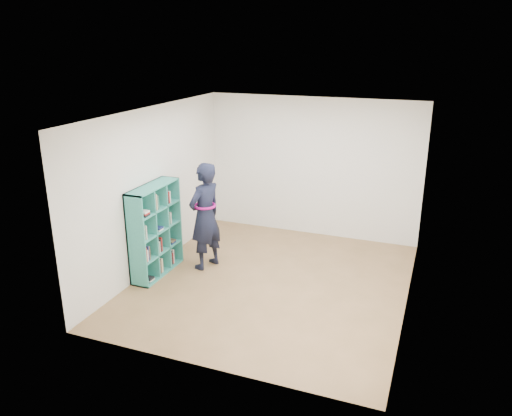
% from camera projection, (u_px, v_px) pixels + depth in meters
% --- Properties ---
extents(floor, '(4.50, 4.50, 0.00)m').
position_uv_depth(floor, '(272.00, 283.00, 7.70)').
color(floor, brown).
rests_on(floor, ground).
extents(ceiling, '(4.50, 4.50, 0.00)m').
position_uv_depth(ceiling, '(274.00, 113.00, 6.87)').
color(ceiling, white).
rests_on(ceiling, wall_back).
extents(wall_left, '(0.02, 4.50, 2.60)m').
position_uv_depth(wall_left, '(154.00, 189.00, 7.96)').
color(wall_left, white).
rests_on(wall_left, floor).
extents(wall_right, '(0.02, 4.50, 2.60)m').
position_uv_depth(wall_right, '(415.00, 219.00, 6.61)').
color(wall_right, white).
rests_on(wall_right, floor).
extents(wall_back, '(4.00, 0.02, 2.60)m').
position_uv_depth(wall_back, '(312.00, 168.00, 9.27)').
color(wall_back, white).
rests_on(wall_back, floor).
extents(wall_front, '(4.00, 0.02, 2.60)m').
position_uv_depth(wall_front, '(203.00, 264.00, 5.29)').
color(wall_front, white).
rests_on(wall_front, floor).
extents(bookshelf, '(0.32, 1.09, 1.46)m').
position_uv_depth(bookshelf, '(154.00, 232.00, 7.82)').
color(bookshelf, teal).
rests_on(bookshelf, floor).
extents(person, '(0.60, 0.74, 1.76)m').
position_uv_depth(person, '(205.00, 216.00, 7.98)').
color(person, black).
rests_on(person, floor).
extents(smartphone, '(0.04, 0.09, 0.14)m').
position_uv_depth(smartphone, '(202.00, 206.00, 8.08)').
color(smartphone, silver).
rests_on(smartphone, person).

